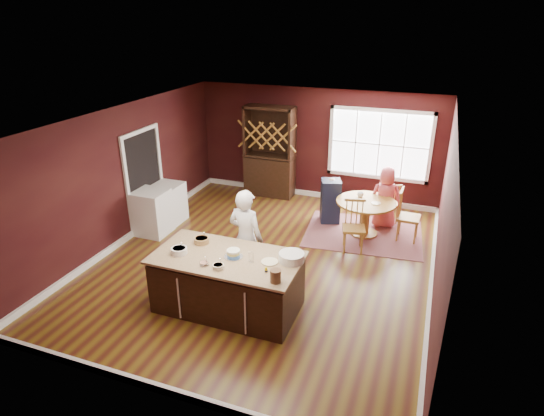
# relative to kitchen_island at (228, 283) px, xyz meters

# --- Properties ---
(room_shell) EXTENTS (7.00, 7.00, 7.00)m
(room_shell) POSITION_rel_kitchen_island_xyz_m (0.02, 1.57, 0.91)
(room_shell) COLOR #5B4412
(room_shell) RESTS_ON ground
(window) EXTENTS (2.36, 0.10, 1.66)m
(window) POSITION_rel_kitchen_island_xyz_m (1.52, 5.04, 1.06)
(window) COLOR white
(window) RESTS_ON room_shell
(doorway) EXTENTS (0.08, 1.26, 2.13)m
(doorway) POSITION_rel_kitchen_island_xyz_m (-2.95, 2.17, 0.59)
(doorway) COLOR white
(doorway) RESTS_ON room_shell
(kitchen_island) EXTENTS (2.26, 1.18, 0.92)m
(kitchen_island) POSITION_rel_kitchen_island_xyz_m (0.00, 0.00, 0.00)
(kitchen_island) COLOR black
(kitchen_island) RESTS_ON ground
(dining_table) EXTENTS (1.22, 1.22, 0.75)m
(dining_table) POSITION_rel_kitchen_island_xyz_m (1.56, 3.34, 0.10)
(dining_table) COLOR brown
(dining_table) RESTS_ON ground
(baker) EXTENTS (0.68, 0.50, 1.72)m
(baker) POSITION_rel_kitchen_island_xyz_m (-0.01, 0.76, 0.42)
(baker) COLOR silver
(baker) RESTS_ON ground
(layer_cake) EXTENTS (0.28, 0.28, 0.12)m
(layer_cake) POSITION_rel_kitchen_island_xyz_m (0.10, 0.02, 0.54)
(layer_cake) COLOR white
(layer_cake) RESTS_ON kitchen_island
(bowl_blue) EXTENTS (0.25, 0.25, 0.09)m
(bowl_blue) POSITION_rel_kitchen_island_xyz_m (-0.72, -0.16, 0.53)
(bowl_blue) COLOR white
(bowl_blue) RESTS_ON kitchen_island
(bowl_yellow) EXTENTS (0.24, 0.24, 0.09)m
(bowl_yellow) POSITION_rel_kitchen_island_xyz_m (-0.56, 0.26, 0.53)
(bowl_yellow) COLOR brown
(bowl_yellow) RESTS_ON kitchen_island
(bowl_pink) EXTENTS (0.14, 0.14, 0.05)m
(bowl_pink) POSITION_rel_kitchen_island_xyz_m (-0.20, -0.35, 0.51)
(bowl_pink) COLOR white
(bowl_pink) RESTS_ON kitchen_island
(bowl_olive) EXTENTS (0.17, 0.17, 0.06)m
(bowl_olive) POSITION_rel_kitchen_island_xyz_m (0.04, -0.36, 0.51)
(bowl_olive) COLOR beige
(bowl_olive) RESTS_ON kitchen_island
(drinking_glass) EXTENTS (0.08, 0.08, 0.16)m
(drinking_glass) POSITION_rel_kitchen_island_xyz_m (0.41, -0.01, 0.56)
(drinking_glass) COLOR silver
(drinking_glass) RESTS_ON kitchen_island
(dinner_plate) EXTENTS (0.25, 0.25, 0.02)m
(dinner_plate) POSITION_rel_kitchen_island_xyz_m (0.67, 0.06, 0.49)
(dinner_plate) COLOR beige
(dinner_plate) RESTS_ON kitchen_island
(white_tub) EXTENTS (0.38, 0.38, 0.13)m
(white_tub) POSITION_rel_kitchen_island_xyz_m (0.96, 0.21, 0.55)
(white_tub) COLOR silver
(white_tub) RESTS_ON kitchen_island
(stoneware_crock) EXTENTS (0.15, 0.15, 0.19)m
(stoneware_crock) POSITION_rel_kitchen_island_xyz_m (0.93, -0.40, 0.57)
(stoneware_crock) COLOR brown
(stoneware_crock) RESTS_ON kitchen_island
(toy_figurine) EXTENTS (0.04, 0.04, 0.07)m
(toy_figurine) POSITION_rel_kitchen_island_xyz_m (0.72, -0.21, 0.52)
(toy_figurine) COLOR #DABD02
(toy_figurine) RESTS_ON kitchen_island
(rug) EXTENTS (2.54, 2.05, 0.01)m
(rug) POSITION_rel_kitchen_island_xyz_m (1.56, 3.34, -0.43)
(rug) COLOR brown
(rug) RESTS_ON ground
(chair_east) EXTENTS (0.45, 0.47, 1.08)m
(chair_east) POSITION_rel_kitchen_island_xyz_m (2.43, 3.40, 0.10)
(chair_east) COLOR brown
(chair_east) RESTS_ON ground
(chair_south) EXTENTS (0.52, 0.50, 1.03)m
(chair_south) POSITION_rel_kitchen_island_xyz_m (1.48, 2.56, 0.08)
(chair_south) COLOR olive
(chair_south) RESTS_ON ground
(chair_north) EXTENTS (0.53, 0.52, 0.95)m
(chair_north) POSITION_rel_kitchen_island_xyz_m (1.95, 4.13, 0.04)
(chair_north) COLOR #955934
(chair_north) RESTS_ON ground
(seated_woman) EXTENTS (0.74, 0.56, 1.35)m
(seated_woman) POSITION_rel_kitchen_island_xyz_m (1.89, 3.87, 0.24)
(seated_woman) COLOR #C34A55
(seated_woman) RESTS_ON ground
(high_chair) EXTENTS (0.52, 0.52, 1.02)m
(high_chair) POSITION_rel_kitchen_island_xyz_m (0.73, 3.71, 0.07)
(high_chair) COLOR black
(high_chair) RESTS_ON ground
(toddler) EXTENTS (0.18, 0.14, 0.26)m
(toddler) POSITION_rel_kitchen_island_xyz_m (0.81, 3.69, 0.37)
(toddler) COLOR #8CA5BF
(toddler) RESTS_ON high_chair
(table_plate) EXTENTS (0.19, 0.19, 0.01)m
(table_plate) POSITION_rel_kitchen_island_xyz_m (1.77, 3.28, 0.32)
(table_plate) COLOR beige
(table_plate) RESTS_ON dining_table
(table_cup) EXTENTS (0.17, 0.17, 0.10)m
(table_cup) POSITION_rel_kitchen_island_xyz_m (1.41, 3.52, 0.36)
(table_cup) COLOR white
(table_cup) RESTS_ON dining_table
(hutch) EXTENTS (1.23, 0.51, 2.25)m
(hutch) POSITION_rel_kitchen_island_xyz_m (-1.10, 4.79, 0.69)
(hutch) COLOR black
(hutch) RESTS_ON ground
(washer) EXTENTS (0.65, 0.63, 0.94)m
(washer) POSITION_rel_kitchen_island_xyz_m (-2.62, 1.85, 0.03)
(washer) COLOR white
(washer) RESTS_ON ground
(dryer) EXTENTS (0.61, 0.59, 0.88)m
(dryer) POSITION_rel_kitchen_island_xyz_m (-2.62, 2.49, 0.00)
(dryer) COLOR silver
(dryer) RESTS_ON ground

